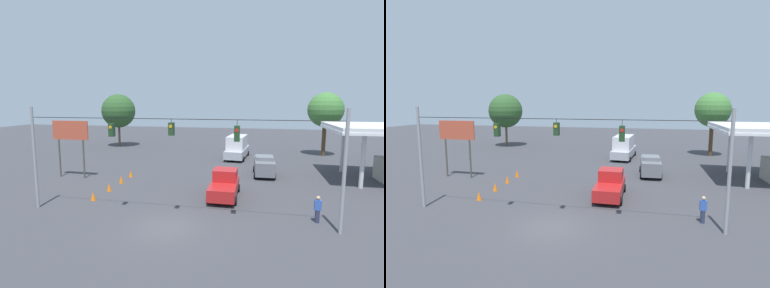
# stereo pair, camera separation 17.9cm
# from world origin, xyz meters

# --- Properties ---
(ground_plane) EXTENTS (140.00, 140.00, 0.00)m
(ground_plane) POSITION_xyz_m (0.00, 0.00, 0.00)
(ground_plane) COLOR #3D3D42
(overhead_signal_span) EXTENTS (20.06, 0.38, 7.13)m
(overhead_signal_span) POSITION_xyz_m (-0.04, -1.38, 4.37)
(overhead_signal_span) COLOR #939399
(overhead_signal_span) RESTS_ON ground_plane
(sedan_grey_oncoming_far) EXTENTS (2.25, 4.63, 2.01)m
(sedan_grey_oncoming_far) POSITION_xyz_m (-5.88, -14.51, 1.05)
(sedan_grey_oncoming_far) COLOR slate
(sedan_grey_oncoming_far) RESTS_ON ground_plane
(pickup_truck_red_crossing_near) EXTENTS (2.23, 5.16, 2.12)m
(pickup_truck_red_crossing_near) POSITION_xyz_m (-2.73, -6.73, 0.98)
(pickup_truck_red_crossing_near) COLOR red
(pickup_truck_red_crossing_near) RESTS_ON ground_plane
(box_truck_silver_oncoming_deep) EXTENTS (3.02, 7.35, 3.04)m
(box_truck_silver_oncoming_deep) POSITION_xyz_m (-2.51, -23.47, 1.49)
(box_truck_silver_oncoming_deep) COLOR #A8AAB2
(box_truck_silver_oncoming_deep) RESTS_ON ground_plane
(traffic_cone_nearest) EXTENTS (0.38, 0.38, 0.69)m
(traffic_cone_nearest) POSITION_xyz_m (6.92, -3.61, 0.34)
(traffic_cone_nearest) COLOR orange
(traffic_cone_nearest) RESTS_ON ground_plane
(traffic_cone_second) EXTENTS (0.38, 0.38, 0.69)m
(traffic_cone_second) POSITION_xyz_m (6.92, -6.09, 0.34)
(traffic_cone_second) COLOR orange
(traffic_cone_second) RESTS_ON ground_plane
(traffic_cone_third) EXTENTS (0.38, 0.38, 0.69)m
(traffic_cone_third) POSITION_xyz_m (7.03, -8.60, 0.34)
(traffic_cone_third) COLOR orange
(traffic_cone_third) RESTS_ON ground_plane
(traffic_cone_fourth) EXTENTS (0.38, 0.38, 0.69)m
(traffic_cone_fourth) POSITION_xyz_m (7.11, -10.91, 0.34)
(traffic_cone_fourth) COLOR orange
(traffic_cone_fourth) RESTS_ON ground_plane
(roadside_billboard) EXTENTS (3.81, 0.16, 5.64)m
(roadside_billboard) POSITION_xyz_m (12.74, -9.58, 4.19)
(roadside_billboard) COLOR #4C473D
(roadside_billboard) RESTS_ON ground_plane
(pedestrian) EXTENTS (0.40, 0.28, 1.70)m
(pedestrian) POSITION_xyz_m (-8.95, -2.83, 0.86)
(pedestrian) COLOR #2D334C
(pedestrian) RESTS_ON ground_plane
(tree_horizon_left) EXTENTS (5.57, 5.57, 8.75)m
(tree_horizon_left) POSITION_xyz_m (17.73, -30.16, 5.95)
(tree_horizon_left) COLOR brown
(tree_horizon_left) RESTS_ON ground_plane
(tree_horizon_right) EXTENTS (4.73, 4.73, 8.76)m
(tree_horizon_right) POSITION_xyz_m (-14.10, -28.00, 6.35)
(tree_horizon_right) COLOR #4C3823
(tree_horizon_right) RESTS_ON ground_plane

